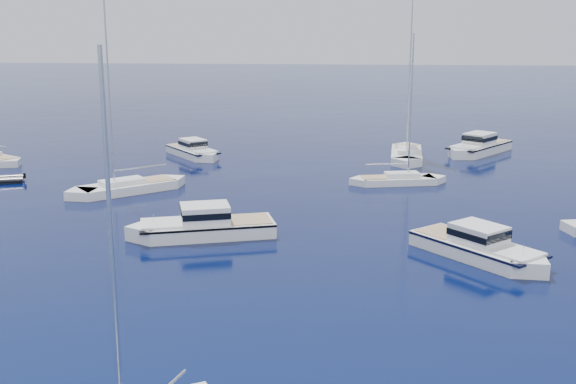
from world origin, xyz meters
TOP-DOWN VIEW (x-y plane):
  - ground at (0.00, 0.00)m, footprint 400.00×400.00m
  - motor_cruiser_right at (15.16, 16.42)m, footprint 8.90×9.56m
  - motor_cruiser_centre at (-2.52, 19.49)m, footprint 11.04×6.10m
  - motor_cruiser_distant at (21.04, 51.68)m, footprint 9.09×10.49m
  - motor_cruiser_horizon at (-8.97, 47.45)m, footprint 7.72×8.75m
  - sailboat_mid_l at (-11.24, 31.43)m, footprint 10.47×9.47m
  - sailboat_centre at (11.52, 36.37)m, footprint 9.43×4.22m
  - sailboat_sails_r at (13.18, 48.28)m, footprint 3.92×11.95m
  - tender_yellow at (-1.21, 20.44)m, footprint 2.54×4.15m
  - tender_grey_far at (-23.35, 33.98)m, footprint 4.27×3.22m

SIDE VIEW (x-z plane):
  - ground at x=0.00m, z-range 0.00..0.00m
  - motor_cruiser_right at x=15.16m, z-range -1.32..1.32m
  - motor_cruiser_centre at x=-2.52m, z-range -1.39..1.39m
  - motor_cruiser_distant at x=21.04m, z-range -1.40..1.40m
  - motor_cruiser_horizon at x=-8.97m, z-range -1.18..1.18m
  - sailboat_mid_l at x=-11.24m, z-range -8.25..8.25m
  - sailboat_centre at x=11.52m, z-range -6.72..6.72m
  - sailboat_sails_r at x=13.18m, z-range -8.64..8.64m
  - tender_yellow at x=-1.21m, z-range -0.47..0.47m
  - tender_grey_far at x=-23.35m, z-range -0.47..0.47m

